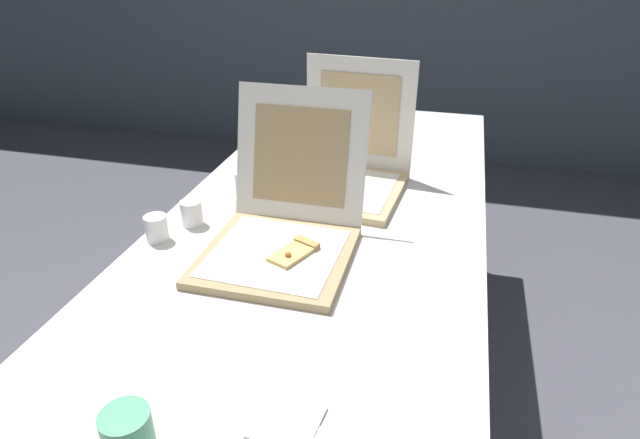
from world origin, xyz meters
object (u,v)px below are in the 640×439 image
cup_white_near_left (156,228)px  cup_white_mid (244,183)px  table (327,224)px  pizza_box_middle (346,172)px  pizza_box_front (283,232)px  cup_white_far (282,154)px  cup_white_near_center (192,213)px  napkin_pile (286,419)px  cup_printed_front (129,438)px

cup_white_near_left → cup_white_mid: same height
table → pizza_box_middle: bearing=84.6°
pizza_box_front → cup_white_far: size_ratio=6.37×
cup_white_near_center → cup_white_mid: (0.07, 0.23, 0.00)m
pizza_box_middle → cup_white_far: pizza_box_middle is taller
table → cup_white_near_center: (-0.36, -0.18, 0.08)m
cup_white_near_left → cup_white_far: bearing=75.3°
table → pizza_box_middle: pizza_box_middle is taller
cup_white_near_center → napkin_pile: 0.77m
cup_white_near_center → cup_white_near_left: same height
pizza_box_middle → cup_white_mid: bearing=-152.9°
cup_white_mid → cup_printed_front: bearing=-78.7°
pizza_box_front → cup_printed_front: bearing=-92.8°
cup_white_far → pizza_box_front: bearing=-71.8°
table → cup_printed_front: cup_printed_front is taller
table → cup_white_near_left: (-0.41, -0.28, 0.08)m
cup_printed_front → napkin_pile: cup_printed_front is taller
pizza_box_front → napkin_pile: pizza_box_front is taller
cup_white_near_center → pizza_box_middle: bearing=43.8°
pizza_box_middle → cup_printed_front: 1.11m
table → pizza_box_front: pizza_box_front is taller
pizza_box_middle → cup_white_near_center: size_ratio=5.60×
pizza_box_front → table: bearing=76.4°
cup_white_far → napkin_pile: (0.37, -1.11, -0.03)m
pizza_box_middle → cup_white_near_left: (-0.42, -0.46, -0.02)m
cup_white_near_left → cup_white_far: (0.16, 0.61, 0.00)m
pizza_box_front → cup_white_near_left: (-0.35, -0.04, -0.02)m
pizza_box_middle → cup_white_mid: (-0.30, -0.13, -0.02)m
pizza_box_front → cup_white_near_center: size_ratio=6.37×
cup_white_near_center → cup_white_near_left: size_ratio=1.00×
cup_printed_front → pizza_box_front: bearing=87.2°
pizza_box_middle → cup_white_mid: 0.33m
cup_white_mid → cup_white_near_center: bearing=-106.6°
pizza_box_middle → cup_printed_front: bearing=-91.0°
cup_white_near_left → cup_printed_front: 0.71m
cup_white_near_center → cup_white_far: same height
cup_white_near_left → cup_printed_front: cup_printed_front is taller
cup_white_mid → napkin_pile: size_ratio=0.48×
cup_printed_front → pizza_box_middle: bearing=84.3°
cup_white_near_left → cup_white_far: same height
cup_white_near_left → table: bearing=34.8°
cup_white_near_center → cup_printed_front: size_ratio=0.73×
pizza_box_front → cup_white_far: 0.60m
table → napkin_pile: size_ratio=14.40×
table → napkin_pile: napkin_pile is taller
cup_white_near_left → cup_white_near_center: bearing=63.9°
table → cup_printed_front: bearing=-95.7°
pizza_box_front → napkin_pile: (0.18, -0.54, -0.05)m
pizza_box_front → cup_white_far: pizza_box_front is taller
cup_printed_front → napkin_pile: bearing=32.9°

